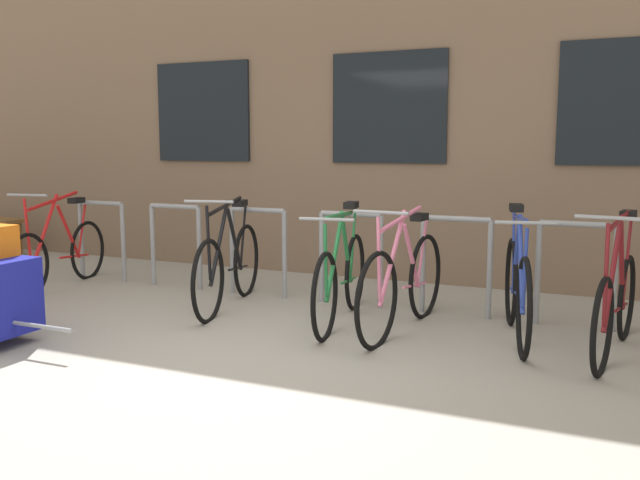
{
  "coord_description": "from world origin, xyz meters",
  "views": [
    {
      "loc": [
        2.44,
        -4.07,
        1.51
      ],
      "look_at": [
        -0.11,
        1.6,
        0.65
      ],
      "focal_mm": 38.67,
      "sensor_mm": 36.0,
      "label": 1
    }
  ],
  "objects_px": {
    "bicycle_blue": "(517,288)",
    "bicycle_black": "(229,265)",
    "bicycle_red": "(60,252)",
    "bicycle_green": "(341,278)",
    "bicycle_maroon": "(616,303)",
    "bicycle_pink": "(403,282)"
  },
  "relations": [
    {
      "from": "bicycle_blue",
      "to": "bicycle_black",
      "type": "bearing_deg",
      "value": -179.7
    },
    {
      "from": "bicycle_red",
      "to": "bicycle_green",
      "type": "distance_m",
      "value": 3.3
    },
    {
      "from": "bicycle_blue",
      "to": "bicycle_maroon",
      "type": "xyz_separation_m",
      "value": [
        0.72,
        -0.14,
        -0.02
      ]
    },
    {
      "from": "bicycle_red",
      "to": "bicycle_green",
      "type": "relative_size",
      "value": 0.97
    },
    {
      "from": "bicycle_pink",
      "to": "bicycle_black",
      "type": "distance_m",
      "value": 1.74
    },
    {
      "from": "bicycle_maroon",
      "to": "bicycle_blue",
      "type": "bearing_deg",
      "value": 169.0
    },
    {
      "from": "bicycle_green",
      "to": "bicycle_pink",
      "type": "xyz_separation_m",
      "value": [
        0.56,
        -0.05,
        0.01
      ]
    },
    {
      "from": "bicycle_pink",
      "to": "bicycle_red",
      "type": "bearing_deg",
      "value": 177.52
    },
    {
      "from": "bicycle_pink",
      "to": "bicycle_blue",
      "type": "bearing_deg",
      "value": 9.51
    },
    {
      "from": "bicycle_black",
      "to": "bicycle_maroon",
      "type": "height_order",
      "value": "bicycle_maroon"
    },
    {
      "from": "bicycle_blue",
      "to": "bicycle_red",
      "type": "relative_size",
      "value": 0.97
    },
    {
      "from": "bicycle_green",
      "to": "bicycle_black",
      "type": "height_order",
      "value": "bicycle_black"
    },
    {
      "from": "bicycle_pink",
      "to": "bicycle_maroon",
      "type": "height_order",
      "value": "bicycle_maroon"
    },
    {
      "from": "bicycle_pink",
      "to": "bicycle_black",
      "type": "bearing_deg",
      "value": 175.61
    },
    {
      "from": "bicycle_blue",
      "to": "bicycle_green",
      "type": "distance_m",
      "value": 1.45
    },
    {
      "from": "bicycle_green",
      "to": "bicycle_pink",
      "type": "distance_m",
      "value": 0.57
    },
    {
      "from": "bicycle_red",
      "to": "bicycle_green",
      "type": "height_order",
      "value": "bicycle_red"
    },
    {
      "from": "bicycle_red",
      "to": "bicycle_maroon",
      "type": "xyz_separation_m",
      "value": [
        5.45,
        -0.16,
        0.01
      ]
    },
    {
      "from": "bicycle_maroon",
      "to": "bicycle_black",
      "type": "bearing_deg",
      "value": 177.85
    },
    {
      "from": "bicycle_black",
      "to": "bicycle_maroon",
      "type": "bearing_deg",
      "value": -2.15
    },
    {
      "from": "bicycle_red",
      "to": "bicycle_black",
      "type": "xyz_separation_m",
      "value": [
        2.12,
        -0.03,
        0.02
      ]
    },
    {
      "from": "bicycle_pink",
      "to": "bicycle_maroon",
      "type": "distance_m",
      "value": 1.6
    }
  ]
}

